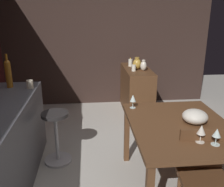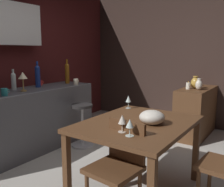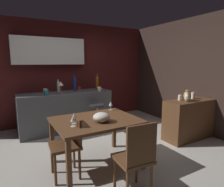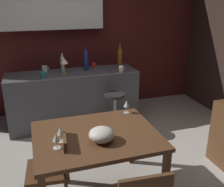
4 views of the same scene
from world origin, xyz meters
TOP-DOWN VIEW (x-y plane):
  - ground_plane at (0.00, 0.00)m, footprint 9.00×9.00m
  - wall_kitchen_back at (-0.06, 2.08)m, footprint 5.20×0.33m
  - wall_side_right at (2.55, 0.30)m, footprint 0.10×4.40m
  - dining_table at (-0.17, -0.42)m, footprint 1.24×0.97m
  - kitchen_counter at (-0.09, 1.39)m, footprint 2.10×0.60m
  - sideboard_cabinet at (1.96, -0.40)m, footprint 1.10×0.44m
  - chair_near_window at (-0.61, -0.47)m, footprint 0.43×0.43m
  - chair_by_doorway at (-0.08, -1.29)m, footprint 0.43×0.43m
  - bar_stool at (0.46, 0.87)m, footprint 0.34×0.34m
  - wine_glass_left at (0.30, -0.03)m, footprint 0.07×0.07m
  - wine_glass_right at (-0.52, -0.45)m, footprint 0.07×0.07m
  - wine_glass_center at (-0.57, -0.56)m, footprint 0.07×0.07m
  - fruit_bowl at (-0.15, -0.56)m, footprint 0.25×0.25m
  - wine_bottle_cobalt at (0.15, 1.47)m, footprint 0.08×0.08m
  - wine_bottle_amber at (0.73, 1.42)m, footprint 0.07×0.07m
  - wine_bottle_clear at (-0.23, 1.51)m, footprint 0.07×0.07m
  - cup_red at (0.32, 1.61)m, footprint 0.11×0.07m
  - cup_cream at (0.66, 1.16)m, footprint 0.11×0.08m
  - cup_teal at (-0.57, 1.21)m, footprint 0.11×0.08m
  - cup_white at (-0.51, 1.60)m, footprint 0.12×0.08m
  - counter_lamp at (-0.23, 1.30)m, footprint 0.12×0.12m
  - pillar_candle_tall at (2.16, -0.31)m, footprint 0.07×0.07m
  - pillar_candle_short at (1.76, -0.30)m, footprint 0.07×0.07m
  - vase_brass at (1.89, -0.38)m, footprint 0.15×0.15m
  - vase_ceramic_ivory at (1.77, -0.47)m, footprint 0.11×0.11m

SIDE VIEW (x-z plane):
  - ground_plane at x=0.00m, z-range 0.00..0.00m
  - bar_stool at x=0.46m, z-range 0.02..0.67m
  - sideboard_cabinet at x=1.96m, z-range 0.00..0.82m
  - kitchen_counter at x=-0.09m, z-range 0.00..0.90m
  - chair_near_window at x=-0.61m, z-range 0.06..0.90m
  - chair_by_doorway at x=-0.08m, z-range 0.04..0.97m
  - dining_table at x=-0.17m, z-range 0.29..1.03m
  - fruit_bowl at x=-0.15m, z-range 0.74..0.88m
  - wine_glass_center at x=-0.57m, z-range 0.77..0.92m
  - wine_glass_right at x=-0.52m, z-range 0.77..0.93m
  - wine_glass_left at x=0.30m, z-range 0.77..0.93m
  - pillar_candle_short at x=1.76m, z-range 0.81..0.94m
  - pillar_candle_tall at x=2.16m, z-range 0.81..0.96m
  - vase_ceramic_ivory at x=1.77m, z-range 0.81..1.00m
  - vase_brass at x=1.89m, z-range 0.81..1.02m
  - cup_red at x=0.32m, z-range 0.90..0.98m
  - cup_white at x=-0.51m, z-range 0.90..0.99m
  - cup_teal at x=-0.57m, z-range 0.90..0.99m
  - cup_cream at x=0.66m, z-range 0.90..1.00m
  - wine_bottle_clear at x=-0.23m, z-range 0.89..1.18m
  - wine_bottle_cobalt at x=0.15m, z-range 0.89..1.28m
  - wine_bottle_amber at x=0.73m, z-range 0.88..1.29m
  - counter_lamp at x=-0.23m, z-range 0.97..1.23m
  - wall_side_right at x=2.55m, z-range 0.00..2.60m
  - wall_kitchen_back at x=-0.06m, z-range 0.11..2.71m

